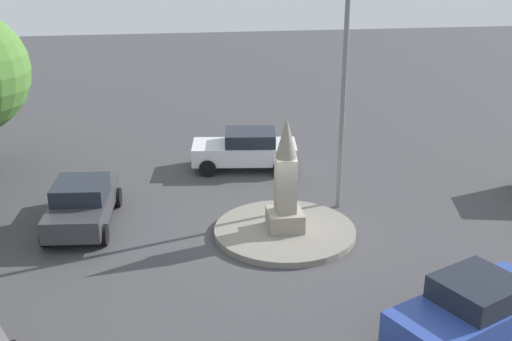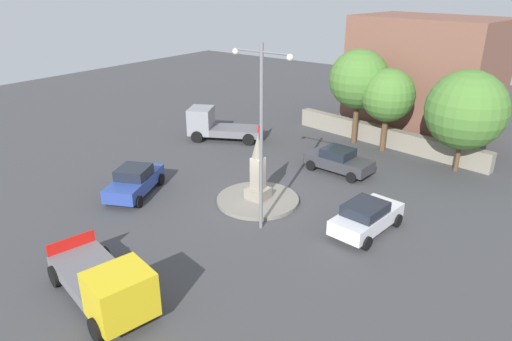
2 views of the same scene
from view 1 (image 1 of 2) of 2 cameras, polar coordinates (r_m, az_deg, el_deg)
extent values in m
plane|color=#424244|center=(19.86, 2.56, -5.63)|extent=(80.00, 80.00, 0.00)
cylinder|color=gray|center=(19.82, 2.56, -5.37)|extent=(4.33, 4.33, 0.20)
cube|color=gray|center=(19.65, 2.58, -4.36)|extent=(1.05, 1.05, 0.57)
cube|color=gray|center=(19.19, 2.63, -1.30)|extent=(0.60, 0.60, 1.69)
cone|color=gray|center=(18.69, 2.71, 2.88)|extent=(0.66, 0.66, 1.26)
cylinder|color=slate|center=(20.51, 7.78, 7.70)|extent=(0.16, 0.16, 8.50)
cube|color=silver|center=(24.88, -1.04, 1.64)|extent=(2.13, 4.14, 0.68)
cube|color=#1E232D|center=(24.69, -0.52, 2.94)|extent=(1.76, 2.06, 0.50)
cylinder|color=black|center=(24.24, -4.31, 0.19)|extent=(0.29, 0.66, 0.64)
cylinder|color=black|center=(25.82, -4.13, 1.52)|extent=(0.29, 0.66, 0.64)
cylinder|color=black|center=(24.24, 2.26, 0.24)|extent=(0.29, 0.66, 0.64)
cylinder|color=black|center=(25.83, 2.04, 1.57)|extent=(0.29, 0.66, 0.64)
cube|color=#38383D|center=(20.88, -15.05, -3.04)|extent=(4.15, 2.01, 0.66)
cube|color=#1E232D|center=(20.57, -15.26, -1.65)|extent=(1.84, 1.69, 0.52)
cylinder|color=black|center=(19.60, -13.31, -5.55)|extent=(0.66, 0.27, 0.64)
cylinder|color=black|center=(19.97, -18.12, -5.55)|extent=(0.66, 0.27, 0.64)
cylinder|color=black|center=(22.12, -12.14, -2.32)|extent=(0.66, 0.27, 0.64)
cylinder|color=black|center=(22.45, -16.42, -2.37)|extent=(0.66, 0.27, 0.64)
cube|color=#2D479E|center=(15.63, 18.73, -11.96)|extent=(3.33, 4.49, 0.70)
cube|color=#1E232D|center=(15.32, 19.01, -9.98)|extent=(2.15, 2.21, 0.55)
cylinder|color=black|center=(17.26, 19.46, -10.10)|extent=(0.47, 0.67, 0.64)
cylinder|color=black|center=(15.31, 12.51, -13.57)|extent=(0.47, 0.67, 0.64)
camera|label=2|loc=(36.86, 28.59, 21.64)|focal=32.20mm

